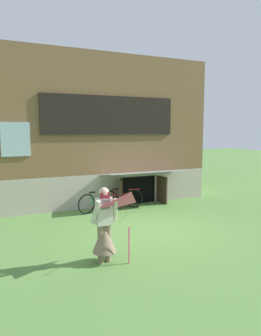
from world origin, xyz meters
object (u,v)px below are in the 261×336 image
person (104,231)px  kite (131,209)px  bicycle_red (121,198)px  bicycle_green (98,202)px

person → kite: 0.86m
person → bicycle_red: size_ratio=1.05×
kite → bicycle_green: (0.81, 4.57, -0.89)m
person → bicycle_red: bearing=41.9°
bicycle_red → bicycle_green: bicycle_green is taller
bicycle_green → person: bearing=-124.7°
kite → bicycle_red: 5.11m
bicycle_red → bicycle_green: 0.96m
kite → bicycle_green: kite is taller
kite → bicycle_red: (1.76, 4.71, -0.89)m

